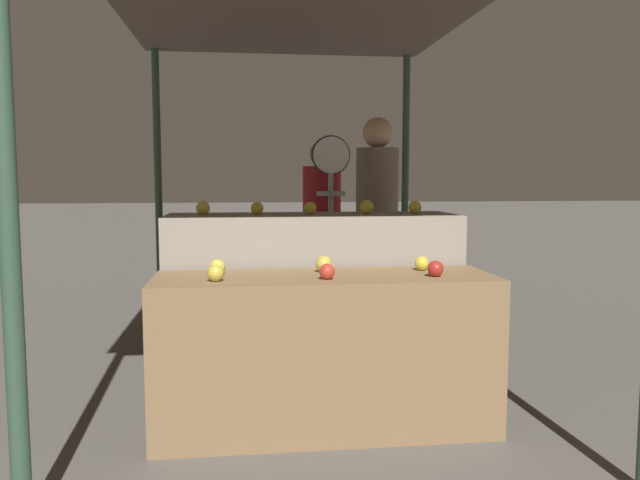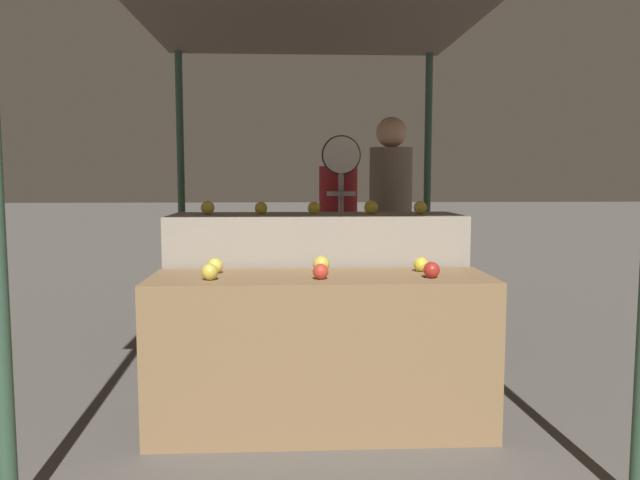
% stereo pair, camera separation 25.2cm
% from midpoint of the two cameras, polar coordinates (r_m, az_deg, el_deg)
% --- Properties ---
extents(ground_plane, '(60.00, 60.00, 0.00)m').
position_cam_midpoint_polar(ground_plane, '(3.35, 2.32, -16.78)').
color(ground_plane, '#59544F').
extents(market_canopy, '(2.61, 4.05, 2.52)m').
position_cam_midpoint_polar(market_canopy, '(4.28, 1.11, 20.41)').
color(market_canopy, '#33513D').
rests_on(market_canopy, ground_plane).
extents(display_counter_front, '(1.71, 0.55, 0.79)m').
position_cam_midpoint_polar(display_counter_front, '(3.22, 2.35, -10.26)').
color(display_counter_front, olive).
rests_on(display_counter_front, ground_plane).
extents(display_counter_back, '(1.71, 0.55, 1.07)m').
position_cam_midpoint_polar(display_counter_back, '(3.77, 1.54, -5.75)').
color(display_counter_back, gray).
rests_on(display_counter_back, ground_plane).
extents(apple_front_0, '(0.08, 0.08, 0.08)m').
position_cam_midpoint_polar(apple_front_0, '(3.01, -7.70, -2.92)').
color(apple_front_0, gold).
rests_on(apple_front_0, display_counter_front).
extents(apple_front_1, '(0.08, 0.08, 0.08)m').
position_cam_midpoint_polar(apple_front_1, '(3.01, 2.46, -2.91)').
color(apple_front_1, red).
rests_on(apple_front_1, display_counter_front).
extents(apple_front_2, '(0.08, 0.08, 0.08)m').
position_cam_midpoint_polar(apple_front_2, '(3.12, 12.46, -2.70)').
color(apple_front_2, '#AD281E').
rests_on(apple_front_2, display_counter_front).
extents(apple_front_3, '(0.08, 0.08, 0.08)m').
position_cam_midpoint_polar(apple_front_3, '(3.22, -7.37, -2.37)').
color(apple_front_3, yellow).
rests_on(apple_front_3, display_counter_front).
extents(apple_front_4, '(0.09, 0.09, 0.09)m').
position_cam_midpoint_polar(apple_front_4, '(3.24, 2.35, -2.22)').
color(apple_front_4, gold).
rests_on(apple_front_4, display_counter_front).
extents(apple_front_5, '(0.08, 0.08, 0.08)m').
position_cam_midpoint_polar(apple_front_5, '(3.32, 11.37, -2.21)').
color(apple_front_5, gold).
rests_on(apple_front_5, display_counter_front).
extents(apple_back_0, '(0.08, 0.08, 0.08)m').
position_cam_midpoint_polar(apple_back_0, '(3.71, -8.33, 2.93)').
color(apple_back_0, yellow).
rests_on(apple_back_0, display_counter_back).
extents(apple_back_1, '(0.07, 0.07, 0.07)m').
position_cam_midpoint_polar(apple_back_1, '(3.70, -3.47, 2.93)').
color(apple_back_1, gold).
rests_on(apple_back_1, display_counter_back).
extents(apple_back_2, '(0.07, 0.07, 0.07)m').
position_cam_midpoint_polar(apple_back_2, '(3.71, 1.40, 2.94)').
color(apple_back_2, gold).
rests_on(apple_back_2, display_counter_back).
extents(apple_back_3, '(0.08, 0.08, 0.08)m').
position_cam_midpoint_polar(apple_back_3, '(3.74, 6.62, 2.99)').
color(apple_back_3, gold).
rests_on(apple_back_3, display_counter_back).
extents(apple_back_4, '(0.08, 0.08, 0.08)m').
position_cam_midpoint_polar(apple_back_4, '(3.79, 11.06, 2.93)').
color(apple_back_4, yellow).
rests_on(apple_back_4, display_counter_back).
extents(produce_scale, '(0.27, 0.20, 1.58)m').
position_cam_midpoint_polar(produce_scale, '(4.36, 3.60, 3.86)').
color(produce_scale, '#99999E').
rests_on(produce_scale, ground_plane).
extents(person_vendor_at_scale, '(0.39, 0.39, 1.73)m').
position_cam_midpoint_polar(person_vendor_at_scale, '(4.76, 7.97, 2.46)').
color(person_vendor_at_scale, '#2D2D38').
rests_on(person_vendor_at_scale, ground_plane).
extents(person_customer_left, '(0.42, 0.42, 1.59)m').
position_cam_midpoint_polar(person_customer_left, '(5.28, 3.04, 1.77)').
color(person_customer_left, '#2D2D38').
rests_on(person_customer_left, ground_plane).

